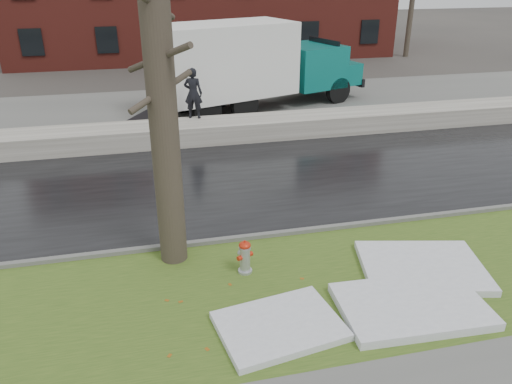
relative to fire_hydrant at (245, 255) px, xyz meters
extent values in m
plane|color=#47423D|center=(0.99, 0.38, -0.46)|extent=(120.00, 120.00, 0.00)
cube|color=#354F1A|center=(0.99, -0.87, -0.44)|extent=(60.00, 4.50, 0.04)
cube|color=black|center=(0.99, 4.88, -0.44)|extent=(60.00, 7.00, 0.03)
cube|color=slate|center=(0.99, 13.38, -0.44)|extent=(60.00, 9.00, 0.03)
cube|color=slate|center=(0.99, 1.38, -0.39)|extent=(60.00, 0.15, 0.14)
cube|color=beige|center=(0.99, 9.08, -0.08)|extent=(60.00, 1.60, 0.75)
cylinder|color=brown|center=(-5.01, 26.38, 2.79)|extent=(0.36, 0.36, 6.50)
cylinder|color=brown|center=(-5.01, 26.38, 3.14)|extent=(1.40, 0.61, 0.63)
cylinder|color=brown|center=(16.99, 24.38, 2.79)|extent=(0.36, 0.36, 6.50)
cylinder|color=brown|center=(16.99, 24.38, 3.14)|extent=(1.40, 0.61, 0.63)
cylinder|color=#ABAEB3|center=(0.00, 0.00, -0.08)|extent=(0.29, 0.29, 0.67)
ellipsoid|color=red|center=(0.00, 0.00, 0.26)|extent=(0.35, 0.35, 0.16)
cylinder|color=red|center=(0.00, 0.00, 0.34)|extent=(0.06, 0.06, 0.05)
cylinder|color=red|center=(-0.12, -0.06, -0.01)|extent=(0.13, 0.14, 0.11)
cylinder|color=red|center=(0.13, 0.05, -0.01)|extent=(0.13, 0.14, 0.11)
cylinder|color=#ABAEB3|center=(-0.06, 0.12, -0.01)|extent=(0.16, 0.14, 0.13)
cylinder|color=brown|center=(-1.46, 0.94, 3.32)|extent=(0.72, 0.72, 7.48)
cylinder|color=brown|center=(-1.46, 0.94, 4.07)|extent=(1.25, 1.53, 0.78)
cylinder|color=brown|center=(-1.46, 0.94, 5.03)|extent=(0.86, 1.53, 0.71)
cylinder|color=brown|center=(-1.46, 0.94, 3.43)|extent=(1.37, 0.96, 0.67)
cube|color=black|center=(3.11, 13.03, 0.27)|extent=(8.91, 3.94, 0.25)
cube|color=white|center=(1.72, 12.56, 1.91)|extent=(6.67, 4.61, 3.05)
cube|color=#0C726B|center=(6.16, 14.05, 1.23)|extent=(3.32, 3.39, 1.92)
cube|color=#0C726B|center=(7.71, 14.57, 0.78)|extent=(2.07, 2.78, 1.02)
cube|color=black|center=(6.91, 14.30, 1.91)|extent=(0.80, 2.17, 1.02)
cube|color=black|center=(-1.81, 11.38, -0.09)|extent=(2.26, 1.90, 0.76)
cylinder|color=black|center=(7.34, 13.19, 0.16)|extent=(1.28, 0.72, 1.24)
cylinder|color=black|center=(6.58, 15.44, 0.16)|extent=(1.28, 0.72, 1.24)
cylinder|color=black|center=(2.42, 11.55, 0.16)|extent=(1.28, 0.72, 1.24)
cylinder|color=black|center=(1.67, 13.79, 0.16)|extent=(1.28, 0.72, 1.24)
cylinder|color=black|center=(0.71, 10.97, 0.16)|extent=(1.28, 0.72, 1.24)
cylinder|color=black|center=(-0.05, 13.22, 0.16)|extent=(1.28, 0.72, 1.24)
imported|color=black|center=(0.06, 9.68, 1.25)|extent=(0.81, 0.66, 1.91)
cube|color=white|center=(3.80, -0.82, -0.34)|extent=(2.98, 2.53, 0.16)
cube|color=white|center=(0.24, -1.98, -0.35)|extent=(2.43, 1.93, 0.14)
cube|color=white|center=(2.89, -2.02, -0.33)|extent=(2.87, 1.92, 0.18)
camera|label=1|loc=(-1.84, -8.99, 5.75)|focal=35.00mm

